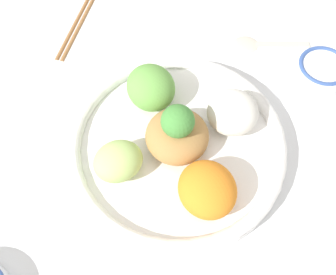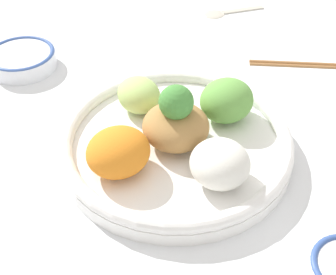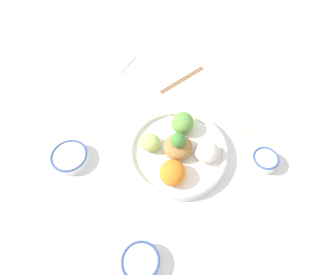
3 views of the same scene
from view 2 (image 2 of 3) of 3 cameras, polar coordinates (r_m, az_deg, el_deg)
The scene contains 5 objects.
ground_plane at distance 0.65m, azimuth 1.12°, elevation -3.57°, with size 2.40×2.40×0.00m, color white.
salad_platter at distance 0.65m, azimuth 1.01°, elevation -0.04°, with size 0.33×0.33×0.11m.
sauce_bowl_red at distance 0.87m, azimuth -17.38°, elevation 9.16°, with size 0.12×0.12×0.03m.
chopsticks_pair_near at distance 0.88m, azimuth 16.90°, elevation 8.60°, with size 0.21×0.06×0.01m.
serving_spoon_main at distance 1.03m, azimuth 6.98°, elevation 14.98°, with size 0.13×0.09×0.01m.
Camera 2 is at (-0.12, 0.44, 0.46)m, focal length 50.00 mm.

